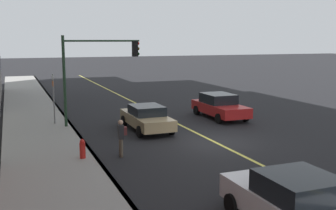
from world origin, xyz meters
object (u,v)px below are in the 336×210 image
object	(u,v)px
car_white	(293,202)
street_sign_post	(54,96)
car_red	(220,106)
fire_hydrant	(83,151)
car_tan	(147,117)
pedestrian_with_backpack	(121,135)
traffic_light_mast	(96,64)

from	to	relation	value
car_white	street_sign_post	bearing A→B (deg)	15.41
car_red	fire_hydrant	distance (m)	11.62
fire_hydrant	car_tan	bearing A→B (deg)	-42.71
car_tan	street_sign_post	size ratio (longest dim) A/B	1.53
car_white	pedestrian_with_backpack	size ratio (longest dim) A/B	2.66
car_white	car_red	bearing A→B (deg)	-21.53
car_red	fire_hydrant	xyz separation A→B (m)	(-6.36, 9.72, -0.30)
pedestrian_with_backpack	fire_hydrant	size ratio (longest dim) A/B	1.69
street_sign_post	car_red	bearing A→B (deg)	-97.00
traffic_light_mast	street_sign_post	xyz separation A→B (m)	(1.06, 2.27, -1.81)
car_white	street_sign_post	size ratio (longest dim) A/B	1.41
street_sign_post	car_tan	bearing A→B (deg)	-122.87
car_tan	traffic_light_mast	size ratio (longest dim) A/B	0.89
car_white	traffic_light_mast	distance (m)	15.04
car_red	traffic_light_mast	distance (m)	8.25
traffic_light_mast	street_sign_post	size ratio (longest dim) A/B	1.71
car_tan	pedestrian_with_backpack	distance (m)	5.22
car_tan	car_red	world-z (taller)	car_red
pedestrian_with_backpack	traffic_light_mast	distance (m)	6.95
car_white	fire_hydrant	bearing A→B (deg)	26.41
car_red	street_sign_post	bearing A→B (deg)	83.00
car_tan	fire_hydrant	distance (m)	6.31
car_red	street_sign_post	xyz separation A→B (m)	(1.23, 10.03, 0.99)
car_tan	car_white	world-z (taller)	car_white
traffic_light_mast	street_sign_post	bearing A→B (deg)	65.00
car_red	street_sign_post	size ratio (longest dim) A/B	1.55
car_tan	car_white	xyz separation A→B (m)	(-12.73, 0.26, 0.08)
car_tan	fire_hydrant	world-z (taller)	car_tan
car_white	traffic_light_mast	xyz separation A→B (m)	(14.63, 2.06, 2.79)
pedestrian_with_backpack	street_sign_post	size ratio (longest dim) A/B	0.53
street_sign_post	fire_hydrant	bearing A→B (deg)	-177.70
car_white	pedestrian_with_backpack	xyz separation A→B (m)	(8.22, 2.36, 0.13)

